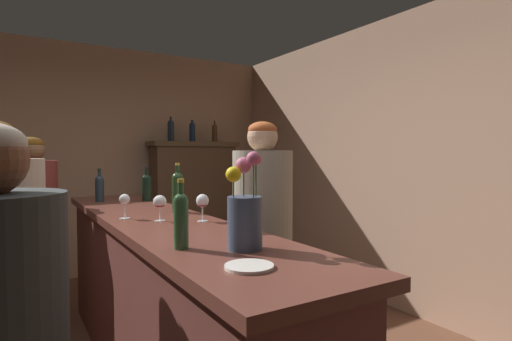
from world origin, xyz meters
name	(u,v)px	position (x,y,z in m)	size (l,w,h in m)	color
wall_back	(66,161)	(0.00, 2.96, 1.37)	(5.12, 0.12, 2.74)	tan
wall_right	(431,164)	(2.56, 0.00, 1.37)	(0.12, 5.91, 2.74)	tan
bar_counter	(160,301)	(0.22, 0.25, 0.53)	(0.62, 3.19, 1.05)	brown
display_cabinet	(194,201)	(1.47, 2.67, 0.84)	(1.14, 0.39, 1.61)	brown
wine_bottle_merlot	(178,190)	(0.41, 0.44, 1.21)	(0.08, 0.08, 0.34)	#1F371B
wine_bottle_rose	(147,186)	(0.42, 1.21, 1.18)	(0.08, 0.08, 0.30)	black
wine_bottle_pinot	(100,187)	(0.07, 1.37, 1.18)	(0.07, 0.07, 0.28)	#1E2B34
wine_bottle_syrah	(181,217)	(0.04, -0.59, 1.19)	(0.06, 0.06, 0.29)	#2D512C
wine_glass_front	(160,203)	(0.19, 0.14, 1.16)	(0.08, 0.08, 0.15)	white
wine_glass_mid	(202,202)	(0.40, 0.00, 1.17)	(0.07, 0.07, 0.16)	white
wine_glass_rear	(125,200)	(0.03, 0.34, 1.17)	(0.07, 0.07, 0.15)	white
wine_glass_spare	(235,208)	(0.42, -0.36, 1.17)	(0.07, 0.07, 0.16)	white
flower_arrangement	(245,214)	(0.26, -0.74, 1.20)	(0.16, 0.15, 0.41)	#3C4961
cheese_plate	(249,266)	(0.13, -0.99, 1.06)	(0.17, 0.17, 0.01)	white
display_bottle_left	(171,130)	(1.17, 2.67, 1.76)	(0.08, 0.08, 0.32)	#1B2734
display_bottle_midleft	(192,131)	(1.45, 2.67, 1.75)	(0.08, 0.08, 0.30)	#17263E
display_bottle_center	(215,132)	(1.77, 2.67, 1.74)	(0.07, 0.07, 0.30)	#4D2E18
patron_redhead	(33,233)	(-0.43, 1.21, 0.86)	(0.35, 0.35, 1.58)	maroon
bartender	(262,237)	(0.84, 0.04, 0.91)	(0.39, 0.39, 1.66)	brown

